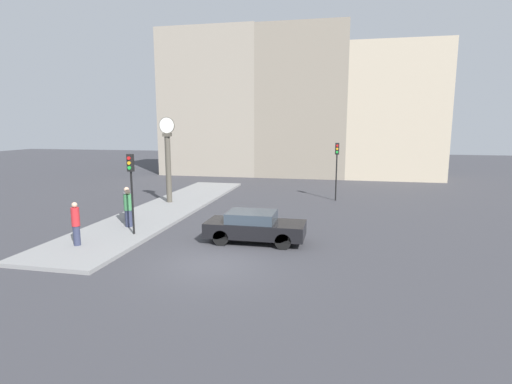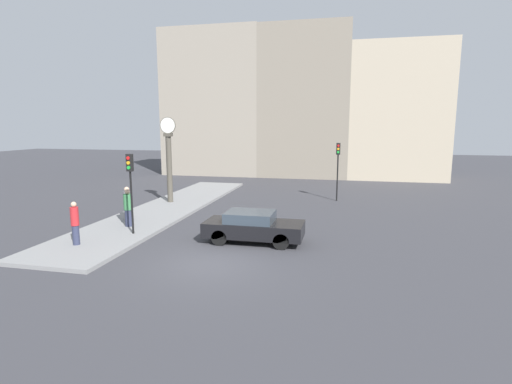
# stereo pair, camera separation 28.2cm
# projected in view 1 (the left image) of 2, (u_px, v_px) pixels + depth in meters

# --- Properties ---
(ground_plane) EXTENTS (120.00, 120.00, 0.00)m
(ground_plane) POSITION_uv_depth(u_px,v_px,m) (215.00, 263.00, 14.49)
(ground_plane) COLOR #38383D
(sidewalk_corner) EXTENTS (3.76, 20.73, 0.16)m
(sidewalk_corner) POSITION_uv_depth(u_px,v_px,m) (168.00, 208.00, 23.70)
(sidewalk_corner) COLOR gray
(sidewalk_corner) RESTS_ON ground_plane
(building_row) EXTENTS (26.96, 5.00, 14.17)m
(building_row) POSITION_uv_depth(u_px,v_px,m) (292.00, 106.00, 38.70)
(building_row) COLOR gray
(building_row) RESTS_ON ground_plane
(sedan_car) EXTENTS (4.20, 1.75, 1.33)m
(sedan_car) POSITION_uv_depth(u_px,v_px,m) (255.00, 226.00, 17.04)
(sedan_car) COLOR black
(sedan_car) RESTS_ON ground_plane
(traffic_light_near) EXTENTS (0.26, 0.24, 3.57)m
(traffic_light_near) POSITION_uv_depth(u_px,v_px,m) (131.00, 177.00, 17.43)
(traffic_light_near) COLOR black
(traffic_light_near) RESTS_ON sidewalk_corner
(traffic_light_far) EXTENTS (0.26, 0.24, 3.82)m
(traffic_light_far) POSITION_uv_depth(u_px,v_px,m) (337.00, 160.00, 26.17)
(traffic_light_far) COLOR black
(traffic_light_far) RESTS_ON ground_plane
(street_clock) EXTENTS (1.02, 0.44, 5.31)m
(street_clock) POSITION_uv_depth(u_px,v_px,m) (168.00, 161.00, 24.83)
(street_clock) COLOR #4C473D
(street_clock) RESTS_ON sidewalk_corner
(pedestrian_red_top) EXTENTS (0.32, 0.32, 1.78)m
(pedestrian_red_top) POSITION_uv_depth(u_px,v_px,m) (76.00, 224.00, 16.03)
(pedestrian_red_top) COLOR #2D334C
(pedestrian_red_top) RESTS_ON sidewalk_corner
(pedestrian_green_hoodie) EXTENTS (0.41, 0.41, 1.80)m
(pedestrian_green_hoodie) POSITION_uv_depth(u_px,v_px,m) (128.00, 208.00, 19.02)
(pedestrian_green_hoodie) COLOR #2D334C
(pedestrian_green_hoodie) RESTS_ON sidewalk_corner
(pedestrian_grey_jacket) EXTENTS (0.36, 0.36, 1.72)m
(pedestrian_grey_jacket) POSITION_uv_depth(u_px,v_px,m) (127.00, 204.00, 20.29)
(pedestrian_grey_jacket) COLOR #2D334C
(pedestrian_grey_jacket) RESTS_ON sidewalk_corner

